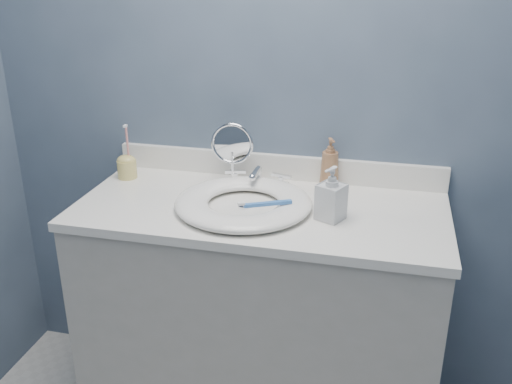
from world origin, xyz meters
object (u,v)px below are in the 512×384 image
(makeup_mirror, at_px, (232,151))
(soap_bottle_amber, at_px, (330,163))
(toothbrush_holder, at_px, (127,166))
(soap_bottle_clear, at_px, (331,193))

(makeup_mirror, distance_m, soap_bottle_amber, 0.35)
(toothbrush_holder, bearing_deg, makeup_mirror, 5.33)
(makeup_mirror, height_order, soap_bottle_clear, makeup_mirror)
(makeup_mirror, height_order, soap_bottle_amber, makeup_mirror)
(toothbrush_holder, bearing_deg, soap_bottle_clear, -13.47)
(makeup_mirror, height_order, toothbrush_holder, makeup_mirror)
(soap_bottle_clear, relative_size, toothbrush_holder, 0.84)
(soap_bottle_clear, bearing_deg, toothbrush_holder, -167.78)
(makeup_mirror, distance_m, toothbrush_holder, 0.41)
(soap_bottle_amber, height_order, soap_bottle_clear, soap_bottle_amber)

